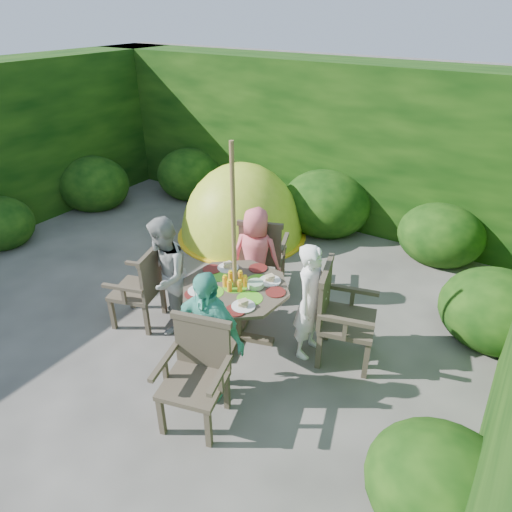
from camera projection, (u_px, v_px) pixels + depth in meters
The scene contains 13 objects.
ground at pixel (154, 320), 5.34m from camera, with size 60.00×60.00×0.00m, color #47443F.
hedge_enclosure at pixel (218, 185), 5.71m from camera, with size 9.00×9.00×2.50m.
patio_table at pixel (236, 295), 4.79m from camera, with size 1.46×1.46×0.81m.
parasol_pole at pixel (234, 251), 4.53m from camera, with size 0.04×0.04×2.20m, color brown.
garden_chair_right at pixel (340, 314), 4.55m from camera, with size 0.67×0.72×1.01m.
garden_chair_left at pixel (142, 286), 5.09m from camera, with size 0.63×0.67×0.91m.
garden_chair_back at pixel (262, 252), 5.74m from camera, with size 0.71×0.67×0.95m.
garden_chair_front at pixel (197, 372), 3.90m from camera, with size 0.67×0.62×0.93m.
child_right at pixel (311, 302), 4.57m from camera, with size 0.46×0.30×1.26m, color white.
child_left at pixel (165, 276), 4.93m from camera, with size 0.65×0.51×1.34m, color #9C9D98.
child_back at pixel (256, 256), 5.44m from camera, with size 0.59×0.39×1.21m, color #F5656E.
child_front at pixel (208, 335), 4.07m from camera, with size 0.77×0.32×1.31m, color #50BBA3.
dome_tent at pixel (242, 235), 7.27m from camera, with size 2.21×2.21×2.33m.
Camera 1 is at (3.33, -2.96, 3.27)m, focal length 32.00 mm.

